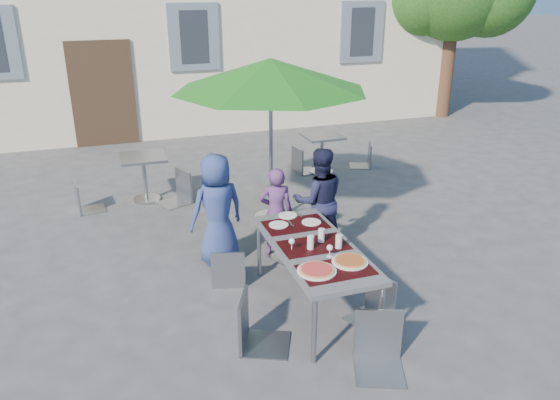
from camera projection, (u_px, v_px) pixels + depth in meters
name	position (u px, v px, depth m)	size (l,w,h in m)	color
ground	(332.00, 307.00, 5.95)	(90.00, 90.00, 0.00)	#424244
dining_table	(314.00, 250.00, 5.70)	(0.80, 1.85, 0.76)	#3F4044
pizza_near_left	(317.00, 270.00, 5.15)	(0.38, 0.38, 0.03)	white
pizza_near_right	(350.00, 261.00, 5.32)	(0.36, 0.36, 0.03)	white
glassware	(321.00, 241.00, 5.60)	(0.54, 0.40, 0.15)	silver
place_settings	(293.00, 221.00, 6.24)	(0.64, 0.49, 0.01)	white
child_0	(217.00, 209.00, 6.70)	(0.69, 0.45, 1.41)	navy
child_1	(276.00, 212.00, 6.91)	(0.43, 0.28, 1.18)	#59356D
child_2	(319.00, 201.00, 6.98)	(0.68, 0.39, 1.40)	#1B1C3B
chair_0	(227.00, 245.00, 6.22)	(0.48, 0.48, 0.87)	#8F939A
chair_1	(292.00, 224.00, 6.79)	(0.50, 0.51, 0.85)	gray
chair_2	(317.00, 228.00, 6.67)	(0.42, 0.43, 0.87)	#92999D
chair_3	(254.00, 291.00, 5.12)	(0.60, 0.60, 1.02)	gray
chair_4	(376.00, 275.00, 5.58)	(0.51, 0.51, 0.88)	gray
chair_5	(382.00, 310.00, 4.84)	(0.58, 0.58, 1.00)	gray
patio_umbrella	(270.00, 76.00, 7.29)	(2.69, 2.69, 2.37)	#A9ABB1
cafe_table_0	(144.00, 170.00, 8.67)	(0.70, 0.70, 0.75)	#A9ABB1
bg_chair_l_0	(82.00, 180.00, 8.26)	(0.43, 0.43, 0.87)	gray
bg_chair_r_0	(177.00, 168.00, 8.58)	(0.58, 0.57, 0.99)	gray
cafe_table_1	(322.00, 148.00, 9.98)	(0.67, 0.67, 0.72)	#A9ABB1
bg_chair_l_1	(302.00, 144.00, 9.96)	(0.47, 0.46, 0.92)	gray
bg_chair_r_1	(366.00, 141.00, 10.31)	(0.50, 0.49, 0.86)	gray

